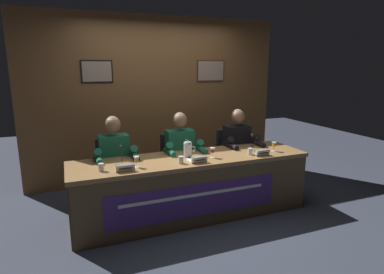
{
  "coord_description": "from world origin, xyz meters",
  "views": [
    {
      "loc": [
        -1.39,
        -3.5,
        1.83
      ],
      "look_at": [
        0.0,
        0.0,
        1.0
      ],
      "focal_mm": 30.03,
      "sensor_mm": 36.0,
      "label": 1
    }
  ],
  "objects": [
    {
      "name": "water_cup_right",
      "position": [
        0.71,
        -0.17,
        0.79
      ],
      "size": [
        0.06,
        0.06,
        0.08
      ],
      "color": "silver",
      "rests_on": "conference_table"
    },
    {
      "name": "water_cup_center",
      "position": [
        -0.21,
        -0.2,
        0.79
      ],
      "size": [
        0.06,
        0.06,
        0.08
      ],
      "color": "silver",
      "rests_on": "conference_table"
    },
    {
      "name": "nameplate_center",
      "position": [
        -0.02,
        -0.26,
        0.79
      ],
      "size": [
        0.19,
        0.06,
        0.08
      ],
      "color": "white",
      "rests_on": "conference_table"
    },
    {
      "name": "microphone_center",
      "position": [
        -0.05,
        -0.02,
        0.82
      ],
      "size": [
        0.06,
        0.17,
        0.22
      ],
      "color": "black",
      "rests_on": "conference_table"
    },
    {
      "name": "chair_right",
      "position": [
        0.87,
        0.56,
        0.45
      ],
      "size": [
        0.44,
        0.44,
        0.91
      ],
      "color": "black",
      "rests_on": "ground_plane"
    },
    {
      "name": "microphone_right",
      "position": [
        0.87,
        -0.04,
        0.82
      ],
      "size": [
        0.06,
        0.17,
        0.22
      ],
      "color": "black",
      "rests_on": "conference_table"
    },
    {
      "name": "juice_glass_right",
      "position": [
        1.09,
        -0.14,
        0.83
      ],
      "size": [
        0.06,
        0.06,
        0.12
      ],
      "color": "white",
      "rests_on": "conference_table"
    },
    {
      "name": "panelist_right",
      "position": [
        0.87,
        0.36,
        0.72
      ],
      "size": [
        0.51,
        0.48,
        1.24
      ],
      "color": "black",
      "rests_on": "ground_plane"
    },
    {
      "name": "conference_table",
      "position": [
        -0.0,
        -0.11,
        0.51
      ],
      "size": [
        2.91,
        0.76,
        0.75
      ],
      "color": "olive",
      "rests_on": "ground_plane"
    },
    {
      "name": "nameplate_left",
      "position": [
        -0.86,
        -0.26,
        0.79
      ],
      "size": [
        0.2,
        0.06,
        0.08
      ],
      "color": "white",
      "rests_on": "conference_table"
    },
    {
      "name": "juice_glass_center",
      "position": [
        0.22,
        -0.12,
        0.83
      ],
      "size": [
        0.06,
        0.06,
        0.12
      ],
      "color": "white",
      "rests_on": "conference_table"
    },
    {
      "name": "water_cup_left",
      "position": [
        -1.09,
        -0.15,
        0.79
      ],
      "size": [
        0.06,
        0.06,
        0.08
      ],
      "color": "silver",
      "rests_on": "conference_table"
    },
    {
      "name": "panelist_left",
      "position": [
        -0.87,
        0.36,
        0.72
      ],
      "size": [
        0.51,
        0.48,
        1.24
      ],
      "color": "black",
      "rests_on": "ground_plane"
    },
    {
      "name": "chair_center",
      "position": [
        0.0,
        0.56,
        0.45
      ],
      "size": [
        0.44,
        0.44,
        0.91
      ],
      "color": "black",
      "rests_on": "ground_plane"
    },
    {
      "name": "panelist_center",
      "position": [
        0.0,
        0.36,
        0.72
      ],
      "size": [
        0.51,
        0.48,
        1.24
      ],
      "color": "black",
      "rests_on": "ground_plane"
    },
    {
      "name": "wall_back_panelled",
      "position": [
        0.0,
        1.52,
        1.3
      ],
      "size": [
        4.11,
        0.14,
        2.6
      ],
      "color": "brown",
      "rests_on": "ground_plane"
    },
    {
      "name": "nameplate_right",
      "position": [
        0.83,
        -0.27,
        0.79
      ],
      "size": [
        0.19,
        0.06,
        0.08
      ],
      "color": "white",
      "rests_on": "conference_table"
    },
    {
      "name": "juice_glass_left",
      "position": [
        -0.71,
        -0.15,
        0.83
      ],
      "size": [
        0.06,
        0.06,
        0.12
      ],
      "color": "white",
      "rests_on": "conference_table"
    },
    {
      "name": "water_pitcher_central",
      "position": [
        -0.05,
        0.01,
        0.84
      ],
      "size": [
        0.15,
        0.1,
        0.21
      ],
      "color": "silver",
      "rests_on": "conference_table"
    },
    {
      "name": "chair_left",
      "position": [
        -0.87,
        0.56,
        0.45
      ],
      "size": [
        0.44,
        0.44,
        0.91
      ],
      "color": "black",
      "rests_on": "ground_plane"
    },
    {
      "name": "ground_plane",
      "position": [
        0.0,
        0.0,
        0.0
      ],
      "size": [
        12.0,
        12.0,
        0.0
      ],
      "primitive_type": "plane",
      "color": "#383D4C"
    },
    {
      "name": "microphone_left",
      "position": [
        -0.84,
        -0.03,
        0.82
      ],
      "size": [
        0.06,
        0.17,
        0.22
      ],
      "color": "black",
      "rests_on": "conference_table"
    },
    {
      "name": "document_stack_center",
      "position": [
        0.0,
        -0.14,
        0.75
      ],
      "size": [
        0.22,
        0.16,
        0.01
      ],
      "color": "white",
      "rests_on": "conference_table"
    }
  ]
}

